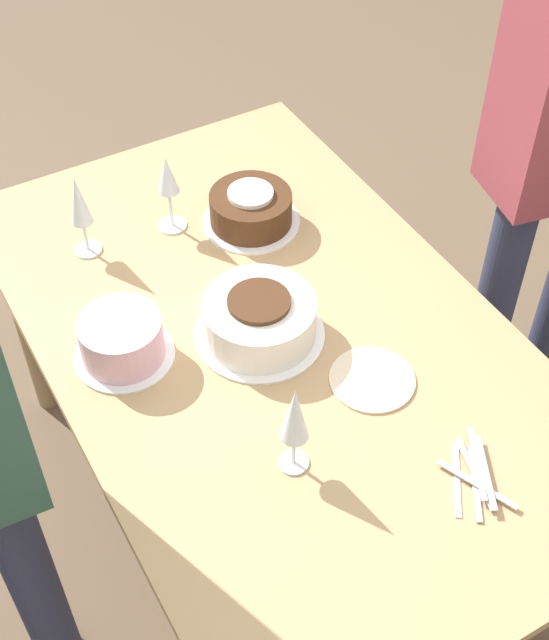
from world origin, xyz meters
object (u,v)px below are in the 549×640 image
Objects in this scene: cake_front_chocolate at (251,209)px; wine_glass_far at (168,180)px; cake_back_decorated at (122,340)px; wine_glass_extra at (295,416)px; cake_center_white at (259,319)px; wine_glass_near at (79,204)px.

wine_glass_far is (0.09, 0.18, 0.10)m from cake_front_chocolate.
wine_glass_extra reaches higher than cake_back_decorated.
cake_center_white is 0.51m from wine_glass_near.
cake_back_decorated is 0.99× the size of wine_glass_extra.
cake_front_chocolate is 1.13× the size of wine_glass_near.
cake_back_decorated is (0.09, 0.28, 0.00)m from cake_center_white.
wine_glass_extra reaches higher than wine_glass_near.
wine_glass_far is (-0.02, -0.22, 0.00)m from wine_glass_near.
wine_glass_far is at bearing -38.78° from cake_back_decorated.
cake_back_decorated is at bearing 22.69° from wine_glass_extra.
cake_front_chocolate is 0.22m from wine_glass_far.
wine_glass_near is 1.04× the size of wine_glass_far.
wine_glass_far is at bearing -94.83° from wine_glass_near.
cake_front_chocolate is 1.18× the size of wine_glass_far.
cake_center_white is 1.31× the size of wine_glass_extra.
cake_front_chocolate is at bearing -25.88° from cake_center_white.
wine_glass_extra is at bearing -171.44° from wine_glass_near.
cake_center_white is at bearing 154.12° from cake_front_chocolate.
cake_center_white is at bearing -18.06° from wine_glass_extra.
cake_back_decorated is at bearing 141.22° from wine_glass_far.
cake_center_white is 1.39× the size of wine_glass_far.
cake_center_white reaches higher than cake_front_chocolate.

